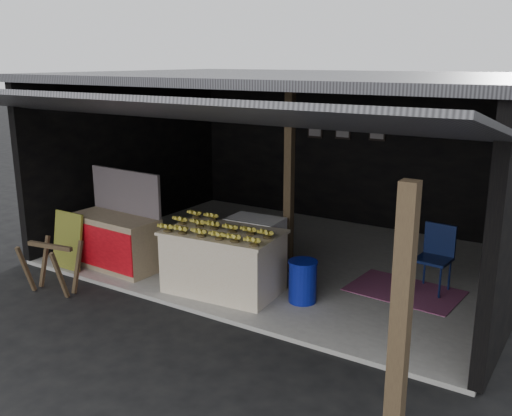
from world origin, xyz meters
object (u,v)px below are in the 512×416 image
Objects in this scene: white_crate at (255,247)px; sawhorse at (51,262)px; plastic_chair at (436,252)px; water_barrel at (303,282)px; neighbor_stall at (115,239)px; banana_table at (224,261)px.

sawhorse is at bearing -139.79° from white_crate.
plastic_chair reaches higher than sawhorse.
white_crate is 1.19m from water_barrel.
sawhorse is (-2.11, -2.01, -0.04)m from white_crate.
white_crate is at bearing -154.36° from plastic_chair.
neighbor_stall is 2.75× the size of water_barrel.
banana_table is at bearing 21.75° from sawhorse.
banana_table is 1.89× the size of white_crate.
plastic_chair is (4.46, 1.79, 0.10)m from neighbor_stall.
banana_table is 1.15m from water_barrel.
neighbor_stall is 1.14m from sawhorse.
water_barrel is at bearing 8.65° from banana_table.
sawhorse is at bearing -154.13° from banana_table.
neighbor_stall is at bearing -159.76° from white_crate.
water_barrel is 1.97m from plastic_chair.
banana_table is 3.06× the size of water_barrel.
plastic_chair is (2.44, 0.91, 0.11)m from white_crate.
sawhorse is 3.54m from water_barrel.
neighbor_stall reaches higher than plastic_chair.
neighbor_stall is (-2.02, -0.88, 0.01)m from white_crate.
white_crate is 2.20m from neighbor_stall.
neighbor_stall is 3.12m from water_barrel.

